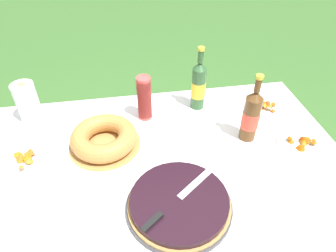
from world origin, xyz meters
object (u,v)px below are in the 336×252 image
snack_plate_right (27,160)px  paper_towel_roll (28,103)px  serving_knife (174,202)px  snack_plate_left (264,105)px  cider_bottle_amber (251,116)px  cider_bottle_green (199,86)px  berry_tart (179,203)px  bundt_cake (104,138)px  snack_plate_near (302,144)px  cup_stack (144,98)px

snack_plate_right → paper_towel_roll: 0.34m
serving_knife → snack_plate_left: (0.61, 0.58, -0.05)m
cider_bottle_amber → paper_towel_roll: 1.10m
snack_plate_right → paper_towel_roll: size_ratio=1.04×
cider_bottle_green → berry_tart: bearing=-109.6°
serving_knife → cider_bottle_amber: (0.43, 0.36, 0.07)m
bundt_cake → snack_plate_near: size_ratio=1.47×
snack_plate_left → serving_knife: bearing=-136.4°
cider_bottle_amber → cup_stack: bearing=152.8°
serving_knife → snack_plate_left: size_ratio=1.34×
bundt_cake → cider_bottle_amber: cider_bottle_amber is taller
serving_knife → snack_plate_near: size_ratio=1.36×
cup_stack → serving_knife: bearing=-86.0°
paper_towel_roll → cider_bottle_green: bearing=-2.0°
berry_tart → cider_bottle_green: 0.68m
serving_knife → cup_stack: cup_stack is taller
cider_bottle_amber → snack_plate_near: bearing=-23.5°
cider_bottle_green → cider_bottle_amber: (0.18, -0.29, -0.00)m
cider_bottle_amber → paper_towel_roll: cider_bottle_amber is taller
bundt_cake → snack_plate_right: size_ratio=1.52×
berry_tart → snack_plate_right: berry_tart is taller
snack_plate_near → paper_towel_roll: size_ratio=1.07×
bundt_cake → snack_plate_left: bundt_cake is taller
serving_knife → snack_plate_right: size_ratio=1.41×
berry_tart → snack_plate_left: size_ratio=1.73×
cider_bottle_amber → paper_towel_roll: bearing=163.0°
serving_knife → bundt_cake: (-0.25, 0.42, -0.02)m
cup_stack → paper_towel_roll: 0.59m
snack_plate_right → paper_towel_roll: (-0.03, 0.32, 0.09)m
berry_tart → snack_plate_near: 0.68m
serving_knife → bundt_cake: size_ratio=0.93×
serving_knife → cup_stack: 0.61m
berry_tart → cider_bottle_green: bearing=70.4°
bundt_cake → cup_stack: (0.21, 0.18, 0.07)m
paper_towel_roll → snack_plate_left: bearing=-4.7°
bundt_cake → snack_plate_left: (0.87, 0.16, -0.03)m
cider_bottle_amber → snack_plate_near: (0.23, -0.10, -0.12)m
bundt_cake → serving_knife: bearing=-58.7°
serving_knife → snack_plate_left: serving_knife is taller
bundt_cake → snack_plate_right: bundt_cake is taller
snack_plate_near → serving_knife: bearing=-158.4°
cider_bottle_amber → snack_plate_right: cider_bottle_amber is taller
snack_plate_near → paper_towel_roll: paper_towel_roll is taller
bundt_cake → cider_bottle_amber: bearing=-4.7°
cider_bottle_green → snack_plate_right: size_ratio=1.58×
snack_plate_near → snack_plate_right: bearing=175.4°
cider_bottle_green → snack_plate_near: 0.58m
berry_tart → bundt_cake: bearing=124.7°
cider_bottle_green → snack_plate_near: (0.41, -0.39, -0.12)m
serving_knife → paper_towel_roll: size_ratio=1.46×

